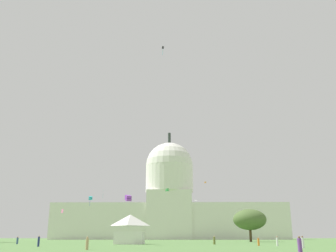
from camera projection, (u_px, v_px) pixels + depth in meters
name	position (u px, v px, depth m)	size (l,w,h in m)	color
capitol_building	(169.00, 205.00, 230.81)	(137.99, 29.22, 65.26)	silver
event_tent	(130.00, 229.00, 82.36)	(6.42, 6.43, 6.19)	white
tree_east_mid	(250.00, 220.00, 121.03)	(11.15, 9.80, 10.06)	#4C3823
person_white_mid_left	(277.00, 241.00, 64.96)	(0.43, 0.43, 1.63)	silver
person_navy_front_center	(39.00, 241.00, 61.17)	(0.46, 0.46, 1.74)	navy
person_white_aisle_center	(303.00, 242.00, 53.38)	(0.47, 0.47, 1.65)	silver
person_denim_back_center	(17.00, 241.00, 81.67)	(0.43, 0.43, 1.61)	#3D5684
person_olive_back_left	(214.00, 240.00, 79.02)	(0.53, 0.53, 1.73)	olive
person_tan_mid_right	(87.00, 244.00, 46.06)	(0.50, 0.50, 1.55)	tan
person_purple_back_right	(300.00, 245.00, 39.15)	(0.51, 0.51, 1.59)	#703D93
person_tan_lawn_far_right	(87.00, 242.00, 58.61)	(0.57, 0.57, 1.51)	tan
person_orange_mid_center	(259.00, 242.00, 67.18)	(0.41, 0.41, 1.45)	orange
kite_white_low	(196.00, 201.00, 165.66)	(1.52, 1.16, 0.30)	white
kite_violet_low	(128.00, 198.00, 70.76)	(1.40, 1.42, 1.22)	purple
kite_pink_low	(62.00, 211.00, 129.65)	(0.94, 0.89, 1.35)	pink
kite_yellow_low	(259.00, 215.00, 141.66)	(0.91, 0.91, 2.96)	yellow
kite_green_low	(167.00, 190.00, 115.78)	(1.06, 1.06, 0.88)	green
kite_turquoise_mid	(103.00, 192.00, 209.08)	(0.98, 1.51, 3.68)	teal
kite_black_high	(163.00, 49.00, 118.04)	(0.67, 0.29, 3.09)	black
kite_orange_mid	(205.00, 182.00, 204.59)	(1.03, 1.03, 0.87)	orange
kite_cyan_low	(91.00, 198.00, 124.34)	(1.08, 1.15, 3.12)	#33BCDB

